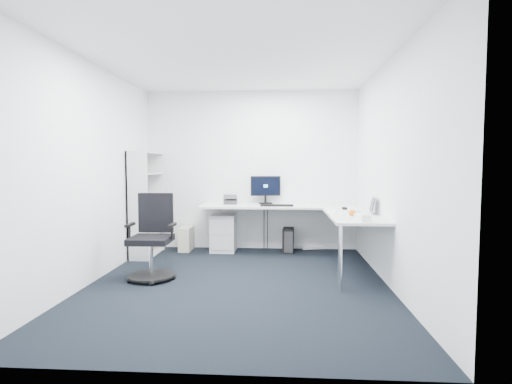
# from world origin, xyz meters

# --- Properties ---
(ground) EXTENTS (4.20, 4.20, 0.00)m
(ground) POSITION_xyz_m (0.00, 0.00, 0.00)
(ground) COLOR black
(ceiling) EXTENTS (4.20, 4.20, 0.00)m
(ceiling) POSITION_xyz_m (0.00, 0.00, 2.70)
(ceiling) COLOR white
(wall_back) EXTENTS (3.60, 0.02, 2.70)m
(wall_back) POSITION_xyz_m (0.00, 2.10, 1.35)
(wall_back) COLOR white
(wall_back) RESTS_ON ground
(wall_front) EXTENTS (3.60, 0.02, 2.70)m
(wall_front) POSITION_xyz_m (0.00, -2.10, 1.35)
(wall_front) COLOR white
(wall_front) RESTS_ON ground
(wall_left) EXTENTS (0.02, 4.20, 2.70)m
(wall_left) POSITION_xyz_m (-1.80, 0.00, 1.35)
(wall_left) COLOR white
(wall_left) RESTS_ON ground
(wall_right) EXTENTS (0.02, 4.20, 2.70)m
(wall_right) POSITION_xyz_m (1.80, 0.00, 1.35)
(wall_right) COLOR white
(wall_right) RESTS_ON ground
(l_desk) EXTENTS (2.70, 1.51, 0.79)m
(l_desk) POSITION_xyz_m (0.55, 1.40, 0.39)
(l_desk) COLOR silver
(l_desk) RESTS_ON ground
(drawer_pedestal) EXTENTS (0.40, 0.50, 0.62)m
(drawer_pedestal) POSITION_xyz_m (-0.45, 1.85, 0.31)
(drawer_pedestal) COLOR silver
(drawer_pedestal) RESTS_ON ground
(bookshelf) EXTENTS (0.32, 0.83, 1.65)m
(bookshelf) POSITION_xyz_m (-1.62, 1.45, 0.83)
(bookshelf) COLOR silver
(bookshelf) RESTS_ON ground
(task_chair) EXTENTS (0.62, 0.62, 1.08)m
(task_chair) POSITION_xyz_m (-1.12, 0.12, 0.54)
(task_chair) COLOR black
(task_chair) RESTS_ON ground
(black_pc_tower) EXTENTS (0.20, 0.41, 0.38)m
(black_pc_tower) POSITION_xyz_m (0.64, 1.88, 0.19)
(black_pc_tower) COLOR black
(black_pc_tower) RESTS_ON ground
(beige_pc_tower) EXTENTS (0.19, 0.42, 0.39)m
(beige_pc_tower) POSITION_xyz_m (-1.09, 1.85, 0.20)
(beige_pc_tower) COLOR beige
(beige_pc_tower) RESTS_ON ground
(power_strip) EXTENTS (0.39, 0.16, 0.04)m
(power_strip) POSITION_xyz_m (1.07, 2.08, 0.02)
(power_strip) COLOR white
(power_strip) RESTS_ON ground
(monitor) EXTENTS (0.52, 0.23, 0.48)m
(monitor) POSITION_xyz_m (0.25, 1.96, 1.03)
(monitor) COLOR black
(monitor) RESTS_ON l_desk
(black_keyboard) EXTENTS (0.51, 0.20, 0.02)m
(black_keyboard) POSITION_xyz_m (0.44, 1.60, 0.80)
(black_keyboard) COLOR black
(black_keyboard) RESTS_ON l_desk
(mouse) EXTENTS (0.07, 0.10, 0.03)m
(mouse) POSITION_xyz_m (0.67, 1.59, 0.80)
(mouse) COLOR black
(mouse) RESTS_ON l_desk
(desk_phone) EXTENTS (0.23, 0.23, 0.15)m
(desk_phone) POSITION_xyz_m (-0.33, 1.88, 0.87)
(desk_phone) COLOR #2D2D30
(desk_phone) RESTS_ON l_desk
(laptop) EXTENTS (0.38, 0.37, 0.24)m
(laptop) POSITION_xyz_m (1.53, 0.68, 0.91)
(laptop) COLOR silver
(laptop) RESTS_ON l_desk
(white_keyboard) EXTENTS (0.17, 0.39, 0.01)m
(white_keyboard) POSITION_xyz_m (1.21, 0.75, 0.80)
(white_keyboard) COLOR white
(white_keyboard) RESTS_ON l_desk
(headphones) EXTENTS (0.12, 0.18, 0.05)m
(headphones) POSITION_xyz_m (1.46, 1.23, 0.81)
(headphones) COLOR black
(headphones) RESTS_ON l_desk
(orange_fruit) EXTENTS (0.09, 0.09, 0.09)m
(orange_fruit) POSITION_xyz_m (1.43, 0.41, 0.83)
(orange_fruit) COLOR orange
(orange_fruit) RESTS_ON l_desk
(tissue_box) EXTENTS (0.17, 0.25, 0.08)m
(tissue_box) POSITION_xyz_m (1.47, -0.02, 0.83)
(tissue_box) COLOR white
(tissue_box) RESTS_ON l_desk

